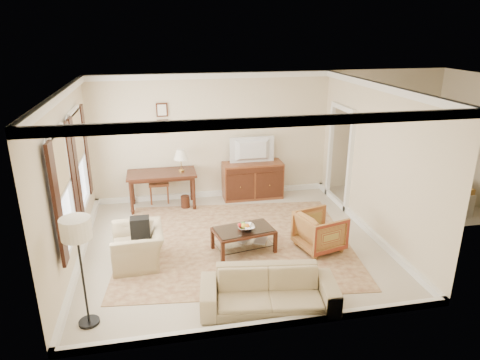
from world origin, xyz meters
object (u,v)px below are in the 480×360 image
object	(u,v)px
coffee_table	(244,234)
club_armchair	(138,240)
sideboard	(252,180)
tv	(253,142)
writing_desk	(162,177)
striped_armchair	(320,229)
sofa	(269,285)

from	to	relation	value
coffee_table	club_armchair	world-z (taller)	club_armchair
sideboard	tv	xyz separation A→B (m)	(0.00, -0.02, 0.92)
writing_desk	coffee_table	bearing A→B (deg)	-59.78
sideboard	club_armchair	bearing A→B (deg)	-135.30
striped_armchair	tv	bearing A→B (deg)	-1.19
tv	sofa	bearing A→B (deg)	80.22
coffee_table	sofa	world-z (taller)	sofa
tv	club_armchair	size ratio (longest dim) A/B	1.01
writing_desk	tv	world-z (taller)	tv
club_armchair	sofa	world-z (taller)	club_armchair
writing_desk	sofa	distance (m)	4.28
writing_desk	tv	xyz separation A→B (m)	(2.10, 0.16, 0.64)
writing_desk	sofa	size ratio (longest dim) A/B	0.77
sideboard	striped_armchair	distance (m)	2.77
coffee_table	striped_armchair	distance (m)	1.39
club_armchair	sofa	xyz separation A→B (m)	(1.86, -1.65, -0.04)
tv	club_armchair	bearing A→B (deg)	44.48
club_armchair	sofa	distance (m)	2.49
tv	striped_armchair	xyz separation A→B (m)	(0.64, -2.67, -0.97)
sofa	writing_desk	bearing A→B (deg)	117.08
striped_armchair	sofa	distance (m)	2.04
sideboard	coffee_table	distance (m)	2.63
striped_armchair	sofa	world-z (taller)	striped_armchair
sofa	sideboard	bearing A→B (deg)	88.50
writing_desk	striped_armchair	distance (m)	3.74
sideboard	writing_desk	bearing A→B (deg)	-175.20
striped_armchair	sofa	size ratio (longest dim) A/B	0.39
coffee_table	striped_armchair	bearing A→B (deg)	-7.29
writing_desk	coffee_table	distance (m)	2.74
sideboard	tv	size ratio (longest dim) A/B	1.41
sideboard	sofa	distance (m)	4.28
writing_desk	sofa	bearing A→B (deg)	-71.15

